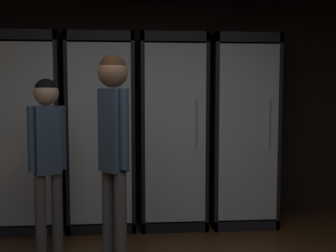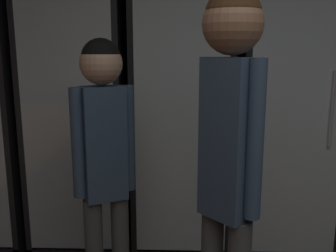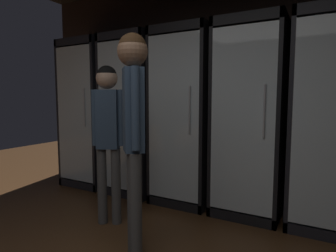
{
  "view_description": "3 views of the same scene",
  "coord_description": "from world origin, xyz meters",
  "views": [
    {
      "loc": [
        -0.24,
        -1.74,
        1.45
      ],
      "look_at": [
        0.09,
        2.35,
        1.12
      ],
      "focal_mm": 43.57,
      "sensor_mm": 36.0,
      "label": 1
    },
    {
      "loc": [
        -0.6,
        -0.04,
        1.51
      ],
      "look_at": [
        -0.69,
        2.69,
        0.96
      ],
      "focal_mm": 39.68,
      "sensor_mm": 36.0,
      "label": 2
    },
    {
      "loc": [
        0.87,
        -0.37,
        1.26
      ],
      "look_at": [
        -0.69,
        2.46,
        0.94
      ],
      "focal_mm": 30.1,
      "sensor_mm": 36.0,
      "label": 3
    }
  ],
  "objects": [
    {
      "name": "wall_back",
      "position": [
        0.0,
        3.03,
        1.4
      ],
      "size": [
        6.0,
        0.06,
        2.8
      ],
      "primitive_type": "cube",
      "color": "black",
      "rests_on": "ground"
    },
    {
      "name": "cooler_right",
      "position": [
        0.17,
        2.72,
        1.01
      ],
      "size": [
        0.7,
        0.63,
        2.08
      ],
      "color": "black",
      "rests_on": "ground"
    },
    {
      "name": "cooler_left",
      "position": [
        -1.35,
        2.72,
        1.01
      ],
      "size": [
        0.7,
        0.63,
        2.08
      ],
      "color": "black",
      "rests_on": "ground"
    },
    {
      "name": "shopper_far",
      "position": [
        -0.4,
        1.39,
        1.14
      ],
      "size": [
        0.24,
        0.24,
        1.75
      ],
      "color": "#4C4C4C",
      "rests_on": "ground"
    },
    {
      "name": "shopper_near",
      "position": [
        -0.98,
        1.75,
        1.0
      ],
      "size": [
        0.3,
        0.22,
        1.58
      ],
      "color": "#4C4C4C",
      "rests_on": "ground"
    },
    {
      "name": "cooler_center",
      "position": [
        -0.59,
        2.72,
        1.02
      ],
      "size": [
        0.7,
        0.63,
        2.08
      ],
      "color": "black",
      "rests_on": "ground"
    }
  ]
}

